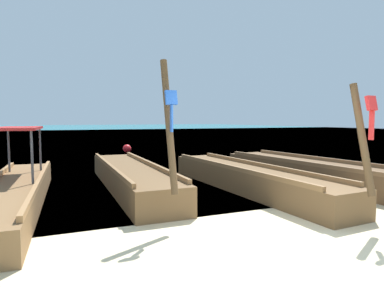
# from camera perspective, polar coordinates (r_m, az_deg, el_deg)

# --- Properties ---
(ground) EXTENTS (120.00, 120.00, 0.00)m
(ground) POSITION_cam_1_polar(r_m,az_deg,el_deg) (5.20, 17.22, -16.60)
(ground) COLOR beige
(sea_water) EXTENTS (120.00, 120.00, 0.00)m
(sea_water) POSITION_cam_1_polar(r_m,az_deg,el_deg) (65.64, -19.89, 2.38)
(sea_water) COLOR #147A89
(sea_water) RESTS_ON ground
(longtail_boat_turquoise_ribbon) EXTENTS (1.30, 6.88, 2.40)m
(longtail_boat_turquoise_ribbon) POSITION_cam_1_polar(r_m,az_deg,el_deg) (7.85, -28.40, -7.42)
(longtail_boat_turquoise_ribbon) COLOR brown
(longtail_boat_turquoise_ribbon) RESTS_ON ground
(longtail_boat_blue_ribbon) EXTENTS (1.18, 6.74, 2.89)m
(longtail_boat_blue_ribbon) POSITION_cam_1_polar(r_m,az_deg,el_deg) (8.90, -10.62, -5.66)
(longtail_boat_blue_ribbon) COLOR brown
(longtail_boat_blue_ribbon) RESTS_ON ground
(longtail_boat_red_ribbon) EXTENTS (1.41, 6.83, 2.46)m
(longtail_boat_red_ribbon) POSITION_cam_1_polar(r_m,az_deg,el_deg) (8.69, 9.53, -5.93)
(longtail_boat_red_ribbon) COLOR brown
(longtail_boat_red_ribbon) RESTS_ON ground
(longtail_boat_violet_ribbon) EXTENTS (1.98, 7.32, 2.87)m
(longtail_boat_violet_ribbon) POSITION_cam_1_polar(r_m,az_deg,el_deg) (9.97, 21.23, -4.79)
(longtail_boat_violet_ribbon) COLOR brown
(longtail_boat_violet_ribbon) RESTS_ON ground
(mooring_buoy_far) EXTENTS (0.47, 0.47, 0.47)m
(mooring_buoy_far) POSITION_cam_1_polar(r_m,az_deg,el_deg) (18.50, -11.22, -0.80)
(mooring_buoy_far) COLOR red
(mooring_buoy_far) RESTS_ON sea_water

